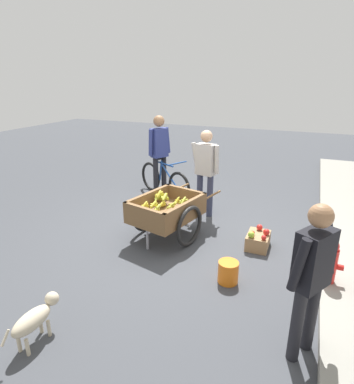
# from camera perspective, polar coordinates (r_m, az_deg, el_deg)

# --- Properties ---
(ground_plane) EXTENTS (24.00, 24.00, 0.00)m
(ground_plane) POSITION_cam_1_polar(r_m,az_deg,el_deg) (5.38, 1.18, -7.35)
(ground_plane) COLOR #3D3F44
(fruit_cart) EXTENTS (1.78, 1.13, 0.73)m
(fruit_cart) POSITION_cam_1_polar(r_m,az_deg,el_deg) (5.09, -1.87, -3.54)
(fruit_cart) COLOR brown
(fruit_cart) RESTS_ON ground
(vendor_person) EXTENTS (0.27, 0.56, 1.58)m
(vendor_person) POSITION_cam_1_polar(r_m,az_deg,el_deg) (5.81, 5.10, 4.65)
(vendor_person) COLOR #333851
(vendor_person) RESTS_ON ground
(bicycle) EXTENTS (0.83, 1.50, 0.85)m
(bicycle) POSITION_cam_1_polar(r_m,az_deg,el_deg) (6.90, -2.28, 1.99)
(bicycle) COLOR black
(bicycle) RESTS_ON ground
(cyclist_person) EXTENTS (0.47, 0.33, 1.72)m
(cyclist_person) POSITION_cam_1_polar(r_m,az_deg,el_deg) (6.84, -3.15, 7.78)
(cyclist_person) COLOR black
(cyclist_person) RESTS_ON ground
(dog) EXTENTS (0.67, 0.19, 0.40)m
(dog) POSITION_cam_1_polar(r_m,az_deg,el_deg) (3.58, -23.89, -19.75)
(dog) COLOR beige
(dog) RESTS_ON ground
(fire_hydrant) EXTENTS (0.25, 0.25, 0.67)m
(fire_hydrant) POSITION_cam_1_polar(r_m,az_deg,el_deg) (4.33, 25.35, -11.63)
(fire_hydrant) COLOR red
(fire_hydrant) RESTS_ON ground
(plastic_bucket) EXTENTS (0.26, 0.26, 0.28)m
(plastic_bucket) POSITION_cam_1_polar(r_m,az_deg,el_deg) (4.21, 9.06, -13.84)
(plastic_bucket) COLOR orange
(plastic_bucket) RESTS_ON ground
(apple_crate) EXTENTS (0.44, 0.32, 0.32)m
(apple_crate) POSITION_cam_1_polar(r_m,az_deg,el_deg) (5.07, 14.16, -8.21)
(apple_crate) COLOR #99754C
(apple_crate) RESTS_ON ground
(bystander_person) EXTENTS (0.46, 0.37, 1.50)m
(bystander_person) POSITION_cam_1_polar(r_m,az_deg,el_deg) (3.04, 22.81, -12.81)
(bystander_person) COLOR black
(bystander_person) RESTS_ON ground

